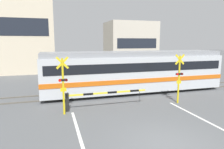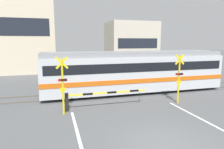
% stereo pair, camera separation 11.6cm
% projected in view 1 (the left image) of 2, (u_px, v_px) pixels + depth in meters
% --- Properties ---
extents(ground_plane, '(160.00, 160.00, 0.00)m').
position_uv_depth(ground_plane, '(166.00, 144.00, 7.81)').
color(ground_plane, '#56595B').
extents(rail_track_near, '(50.00, 0.10, 0.08)m').
position_uv_depth(rail_track_near, '(112.00, 95.00, 14.78)').
color(rail_track_near, '#5B564C').
rests_on(rail_track_near, ground_plane).
extents(rail_track_far, '(50.00, 0.10, 0.08)m').
position_uv_depth(rail_track_far, '(107.00, 91.00, 16.14)').
color(rail_track_far, '#5B564C').
rests_on(rail_track_far, ground_plane).
extents(road_stripe_right, '(0.14, 8.61, 0.01)m').
position_uv_depth(road_stripe_right, '(224.00, 130.00, 8.99)').
color(road_stripe_right, white).
rests_on(road_stripe_right, ground_plane).
extents(commuter_train, '(14.22, 2.94, 3.22)m').
position_uv_depth(commuter_train, '(134.00, 70.00, 15.77)').
color(commuter_train, silver).
rests_on(commuter_train, ground_plane).
extents(crossing_barrier_near, '(4.98, 0.20, 1.07)m').
position_uv_depth(crossing_barrier_near, '(92.00, 97.00, 11.77)').
color(crossing_barrier_near, black).
rests_on(crossing_barrier_near, ground_plane).
extents(crossing_barrier_far, '(4.98, 0.20, 1.07)m').
position_uv_depth(crossing_barrier_far, '(120.00, 76.00, 18.83)').
color(crossing_barrier_far, black).
rests_on(crossing_barrier_far, ground_plane).
extents(crossing_signal_left, '(0.68, 0.15, 3.19)m').
position_uv_depth(crossing_signal_left, '(63.00, 83.00, 10.73)').
color(crossing_signal_left, yellow).
rests_on(crossing_signal_left, ground_plane).
extents(crossing_signal_right, '(0.68, 0.15, 3.19)m').
position_uv_depth(crossing_signal_right, '(179.00, 76.00, 12.78)').
color(crossing_signal_right, yellow).
rests_on(crossing_signal_right, ground_plane).
extents(pedestrian, '(0.38, 0.23, 1.74)m').
position_uv_depth(pedestrian, '(98.00, 69.00, 22.20)').
color(pedestrian, brown).
rests_on(pedestrian, ground_plane).
extents(building_left_of_street, '(7.46, 5.46, 10.33)m').
position_uv_depth(building_left_of_street, '(24.00, 32.00, 25.75)').
color(building_left_of_street, beige).
rests_on(building_left_of_street, ground_plane).
extents(building_right_of_street, '(6.97, 5.46, 6.85)m').
position_uv_depth(building_right_of_street, '(130.00, 45.00, 30.21)').
color(building_right_of_street, beige).
rests_on(building_right_of_street, ground_plane).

